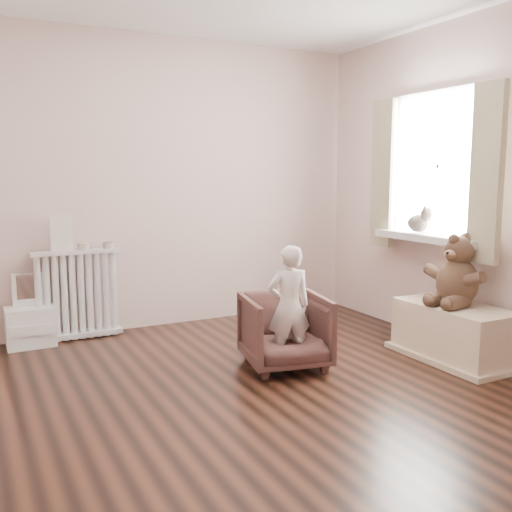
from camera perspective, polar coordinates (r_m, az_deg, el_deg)
name	(u,v)px	position (r m, az deg, el deg)	size (l,w,h in m)	color
floor	(267,385)	(3.89, 1.09, -12.76)	(3.60, 3.60, 0.01)	black
back_wall	(174,184)	(5.28, -8.23, 7.15)	(3.60, 0.02, 2.60)	beige
front_wall	(508,200)	(2.22, 23.91, 5.11)	(3.60, 0.02, 2.60)	beige
right_wall	(471,186)	(4.76, 20.74, 6.59)	(0.02, 3.60, 2.60)	beige
window	(440,167)	(4.93, 17.91, 8.51)	(0.03, 0.90, 1.10)	white
window_sill	(428,238)	(4.90, 16.86, 1.75)	(0.22, 1.10, 0.06)	silver
curtain_left	(487,174)	(4.46, 22.08, 7.60)	(0.06, 0.26, 1.30)	#B5AE88
curtain_right	(383,174)	(5.28, 12.61, 8.01)	(0.06, 0.26, 1.30)	#B5AE88
radiator	(77,294)	(5.04, -17.45, -3.62)	(0.72, 0.14, 0.76)	silver
paper_doll	(61,233)	(4.95, -18.89, 2.18)	(0.18, 0.02, 0.30)	beige
tin_a	(84,246)	(4.99, -16.85, 0.93)	(0.10, 0.10, 0.06)	#A59E8C
tin_b	(108,245)	(5.03, -14.55, 1.04)	(0.09, 0.09, 0.05)	#A59E8C
toy_vanity	(30,313)	(4.99, -21.69, -5.31)	(0.38, 0.27, 0.59)	silver
armchair	(285,331)	(4.16, 2.93, -7.49)	(0.57, 0.59, 0.53)	#4E2E28
child	(289,306)	(4.07, 3.30, -5.04)	(0.32, 0.21, 0.88)	white
toy_bench	(454,333)	(4.59, 19.23, -7.29)	(0.47, 0.88, 0.41)	beige
teddy_bear	(458,271)	(4.51, 19.55, -1.47)	(0.43, 0.34, 0.53)	#3B271A
plush_cat	(419,221)	(4.95, 16.01, 3.37)	(0.17, 0.27, 0.23)	#6B6259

